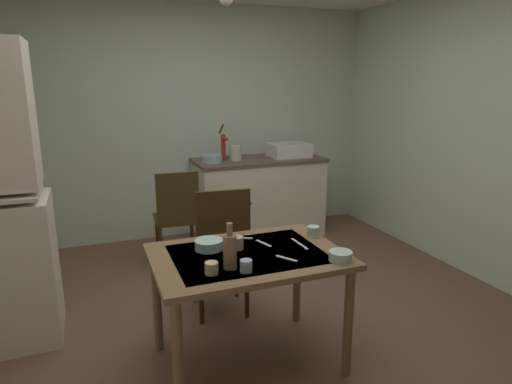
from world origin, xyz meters
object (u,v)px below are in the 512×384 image
object	(u,v)px
hand_pump	(223,145)
mixing_bowl_counter	(212,159)
dining_table	(248,268)
chair_far_side	(221,250)
sink_basin	(289,150)
serving_bowl_wide	(341,256)
chair_by_counter	(177,216)
teacup_mint	(313,232)
glass_bottle	(230,251)

from	to	relation	value
hand_pump	mixing_bowl_counter	world-z (taller)	hand_pump
dining_table	chair_far_side	xyz separation A→B (m)	(0.02, 0.62, -0.11)
sink_basin	chair_far_side	distance (m)	2.08
hand_pump	serving_bowl_wide	size ratio (longest dim) A/B	2.96
chair_far_side	serving_bowl_wide	distance (m)	1.03
chair_by_counter	teacup_mint	bearing A→B (deg)	-68.45
mixing_bowl_counter	sink_basin	bearing A→B (deg)	3.13
mixing_bowl_counter	serving_bowl_wide	bearing A→B (deg)	-88.34
chair_by_counter	serving_bowl_wide	bearing A→B (deg)	-73.85
mixing_bowl_counter	chair_by_counter	xyz separation A→B (m)	(-0.49, -0.50, -0.43)
hand_pump	mixing_bowl_counter	bearing A→B (deg)	-148.62
serving_bowl_wide	glass_bottle	size ratio (longest dim) A/B	0.51
sink_basin	chair_far_side	xyz separation A→B (m)	(-1.28, -1.57, -0.44)
dining_table	hand_pump	bearing A→B (deg)	76.48
mixing_bowl_counter	glass_bottle	size ratio (longest dim) A/B	0.83
glass_bottle	dining_table	bearing A→B (deg)	45.15
chair_far_side	serving_bowl_wide	xyz separation A→B (m)	(0.44, -0.91, 0.23)
serving_bowl_wide	teacup_mint	size ratio (longest dim) A/B	1.68
mixing_bowl_counter	serving_bowl_wide	size ratio (longest dim) A/B	1.63
sink_basin	mixing_bowl_counter	size ratio (longest dim) A/B	2.05
sink_basin	dining_table	size ratio (longest dim) A/B	0.39
chair_far_side	teacup_mint	size ratio (longest dim) A/B	12.61
chair_far_side	serving_bowl_wide	world-z (taller)	chair_far_side
hand_pump	glass_bottle	xyz separation A→B (m)	(-0.70, -2.40, -0.22)
dining_table	teacup_mint	size ratio (longest dim) A/B	14.32
hand_pump	glass_bottle	distance (m)	2.51
sink_basin	hand_pump	xyz separation A→B (m)	(-0.76, 0.05, 0.09)
hand_pump	serving_bowl_wide	xyz separation A→B (m)	(-0.09, -2.53, -0.30)
chair_by_counter	hand_pump	bearing A→B (deg)	42.99
hand_pump	glass_bottle	world-z (taller)	hand_pump
glass_bottle	chair_by_counter	bearing A→B (deg)	88.21
hand_pump	chair_far_side	xyz separation A→B (m)	(-0.52, -1.62, -0.53)
sink_basin	teacup_mint	world-z (taller)	sink_basin
sink_basin	chair_far_side	size ratio (longest dim) A/B	0.45
chair_far_side	glass_bottle	xyz separation A→B (m)	(-0.18, -0.78, 0.31)
chair_by_counter	mixing_bowl_counter	bearing A→B (deg)	45.99
chair_far_side	mixing_bowl_counter	bearing A→B (deg)	76.53
sink_basin	serving_bowl_wide	xyz separation A→B (m)	(-0.84, -2.48, -0.21)
glass_bottle	serving_bowl_wide	bearing A→B (deg)	-11.66
hand_pump	glass_bottle	bearing A→B (deg)	-106.26
mixing_bowl_counter	glass_bottle	bearing A→B (deg)	-103.28
hand_pump	mixing_bowl_counter	xyz separation A→B (m)	(-0.16, -0.10, -0.13)
mixing_bowl_counter	chair_far_side	bearing A→B (deg)	-103.47
sink_basin	chair_by_counter	distance (m)	1.58
teacup_mint	chair_far_side	bearing A→B (deg)	133.56
chair_by_counter	teacup_mint	xyz separation A→B (m)	(0.60, -1.52, 0.26)
hand_pump	dining_table	distance (m)	2.34
serving_bowl_wide	glass_bottle	bearing A→B (deg)	168.34
glass_bottle	mixing_bowl_counter	bearing A→B (deg)	76.72
sink_basin	dining_table	xyz separation A→B (m)	(-1.30, -2.19, -0.33)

